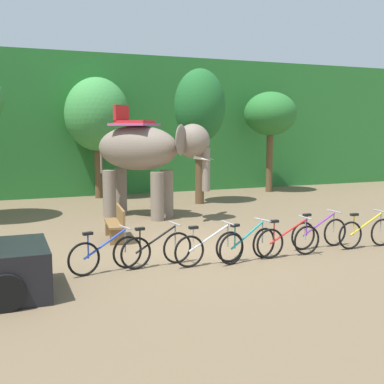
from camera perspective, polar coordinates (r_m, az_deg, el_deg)
ground_plane at (r=12.46m, az=0.74°, el=-6.54°), size 80.00×80.00×0.00m
foliage_hedge at (r=25.36m, az=-11.38°, el=7.57°), size 36.00×6.00×6.31m
tree_center_right at (r=21.61m, az=-10.95°, el=8.78°), size 2.75×2.75×5.16m
tree_far_right at (r=19.59m, az=0.91°, el=9.77°), size 2.02×2.02×5.33m
tree_far_left at (r=23.62m, az=9.07°, el=8.86°), size 2.46×2.46×4.71m
elephant at (r=16.53m, az=-5.29°, el=4.58°), size 3.74×3.61×3.78m
bike_blue at (r=10.50m, az=-9.94°, el=-7.11°), size 1.67×0.60×0.92m
bike_black at (r=10.80m, az=-4.10°, el=-6.62°), size 1.70×0.52×0.92m
bike_white at (r=10.89m, az=2.06°, el=-6.48°), size 1.71×0.52×0.92m
bike_teal at (r=11.25m, az=6.50°, el=-6.08°), size 1.67×0.61×0.92m
bike_red at (r=11.78m, az=11.13°, el=-5.56°), size 1.71×0.52×0.92m
bike_purple at (r=12.82m, az=14.54°, el=-4.61°), size 1.71×0.52×0.92m
bike_yellow at (r=13.19m, az=19.55°, el=-4.47°), size 1.71×0.52×0.92m
wooden_bench at (r=13.46m, az=-8.76°, el=-3.50°), size 0.58×1.54×0.89m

